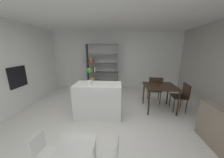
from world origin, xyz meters
The scene contains 13 objects.
ground_plane centered at (0.00, 0.00, 0.00)m, with size 9.11×9.11×0.00m, color silver.
ceiling_slab centered at (0.00, 0.00, 2.68)m, with size 6.62×5.92×0.06m.
back_partition centered at (0.00, 2.93, 1.33)m, with size 6.62×0.06×2.65m, color silver.
built_in_oven centered at (-2.58, 0.50, 1.06)m, with size 0.06×0.60×0.62m.
kitchen_island centered at (-0.15, 0.33, 0.47)m, with size 1.27×0.67×0.94m, color white.
potted_plant_on_island centered at (-0.37, 0.29, 1.20)m, with size 0.15×0.15×0.44m.
open_bookshelf centered at (-0.45, 2.57, 0.96)m, with size 1.40×0.34×2.08m.
child_table centered at (-0.20, -1.31, 0.39)m, with size 0.52×0.50×0.48m.
child_chair_left centered at (-0.73, -1.30, 0.33)m, with size 0.31×0.31×0.61m.
child_chair_right centered at (0.33, -1.31, 0.35)m, with size 0.29×0.29×0.64m.
dining_table centered at (1.67, 0.78, 0.69)m, with size 0.93×0.86×0.78m.
dining_chair_far centered at (1.66, 1.23, 0.56)m, with size 0.50×0.47×0.95m.
dining_chair_window_side centered at (2.34, 0.77, 0.52)m, with size 0.45×0.49×0.86m.
Camera 1 is at (0.41, -2.70, 1.85)m, focal length 18.79 mm.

